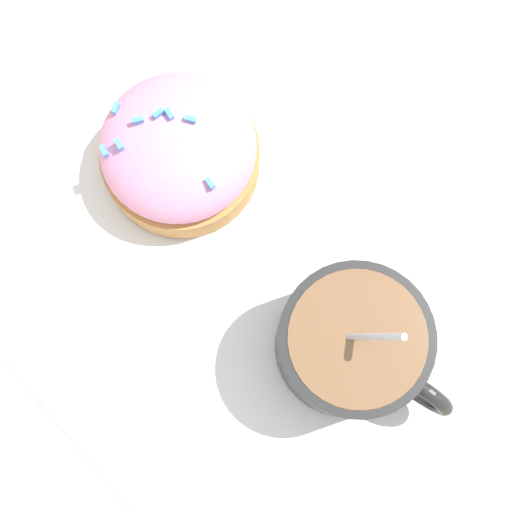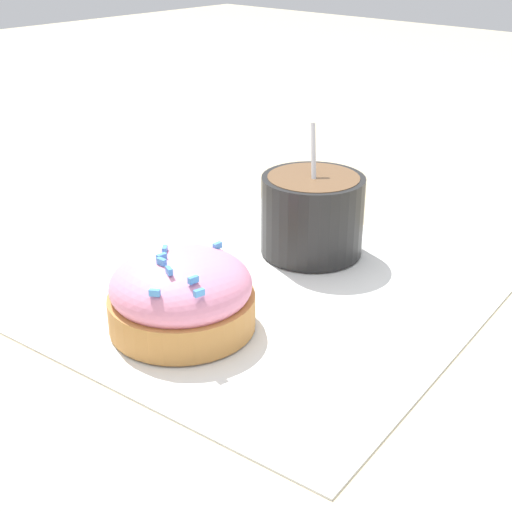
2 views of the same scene
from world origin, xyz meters
TOP-DOWN VIEW (x-y plane):
  - ground_plane at (0.00, 0.00)m, footprint 3.00×3.00m
  - paper_napkin at (0.00, 0.00)m, footprint 0.35×0.36m
  - coffee_cup at (0.08, 0.01)m, footprint 0.11×0.09m
  - frosted_pastry at (-0.08, -0.00)m, footprint 0.10×0.10m

SIDE VIEW (x-z plane):
  - ground_plane at x=0.00m, z-range 0.00..0.00m
  - paper_napkin at x=0.00m, z-range 0.00..0.00m
  - frosted_pastry at x=-0.08m, z-range 0.00..0.06m
  - coffee_cup at x=0.08m, z-range -0.01..0.09m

